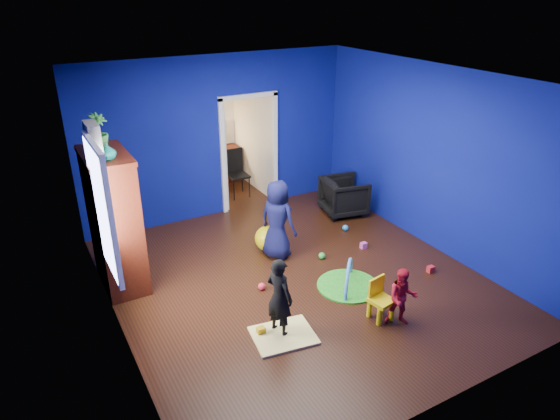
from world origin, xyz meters
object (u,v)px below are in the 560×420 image
child_navy (278,220)px  hopper_ball (267,238)px  kid_chair (381,302)px  study_desk (219,165)px  play_mat (348,286)px  crt_tv (117,218)px  folding_chair (238,175)px  armchair (344,196)px  tv_armoire (114,221)px  vase (108,151)px  toddler_red (402,297)px  child_black (279,297)px

child_navy → hopper_ball: child_navy is taller
hopper_ball → kid_chair: size_ratio=0.83×
kid_chair → study_desk: bearing=78.9°
hopper_ball → play_mat: 1.62m
crt_tv → kid_chair: size_ratio=1.40×
crt_tv → folding_chair: (2.78, 2.09, -0.56)m
armchair → study_desk: (-1.38, 2.68, 0.03)m
tv_armoire → hopper_ball: (2.28, -0.19, -0.77)m
vase → hopper_ball: bearing=2.7°
child_navy → study_desk: child_navy is taller
play_mat → folding_chair: size_ratio=0.97×
toddler_red → armchair: bearing=96.9°
folding_chair → crt_tv: bearing=-143.1°
armchair → study_desk: size_ratio=0.87×
toddler_red → hopper_ball: size_ratio=1.90×
child_black → child_navy: (0.91, 1.69, 0.11)m
child_black → child_navy: bearing=-46.9°
child_navy → kid_chair: 2.15m
vase → tv_armoire: 1.13m
folding_chair → toddler_red: bearing=-89.5°
toddler_red → tv_armoire: tv_armoire is taller
toddler_red → vase: vase is taller
tv_armoire → hopper_ball: bearing=-4.8°
crt_tv → tv_armoire: bearing=180.0°
child_black → play_mat: (1.36, 0.42, -0.51)m
kid_chair → play_mat: bearing=74.6°
study_desk → child_navy: bearing=-97.9°
tv_armoire → folding_chair: tv_armoire is taller
toddler_red → child_black: bearing=-171.9°
armchair → child_navy: size_ratio=0.60×
child_navy → armchair: bearing=-92.8°
study_desk → kid_chair: bearing=-91.1°
tv_armoire → crt_tv: size_ratio=2.80×
hopper_ball → kid_chair: kid_chair is taller
child_black → vase: (-1.43, 1.83, 1.54)m
tv_armoire → kid_chair: tv_armoire is taller
child_black → folding_chair: bearing=-36.9°
child_navy → vase: vase is taller
child_navy → play_mat: bearing=173.4°
crt_tv → play_mat: size_ratio=0.79×
vase → folding_chair: vase is taller
crt_tv → study_desk: (2.78, 3.05, -0.65)m
armchair → crt_tv: 4.23m
child_black → hopper_ball: 2.14m
armchair → toddler_red: 3.36m
toddler_red → hopper_ball: toddler_red is taller
vase → study_desk: vase is taller
child_black → crt_tv: (-1.39, 2.13, 0.50)m
play_mat → toddler_red: bearing=-85.8°
vase → child_black: bearing=-52.1°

